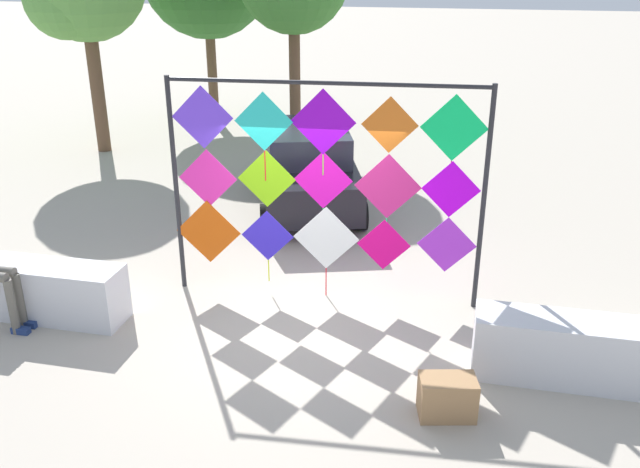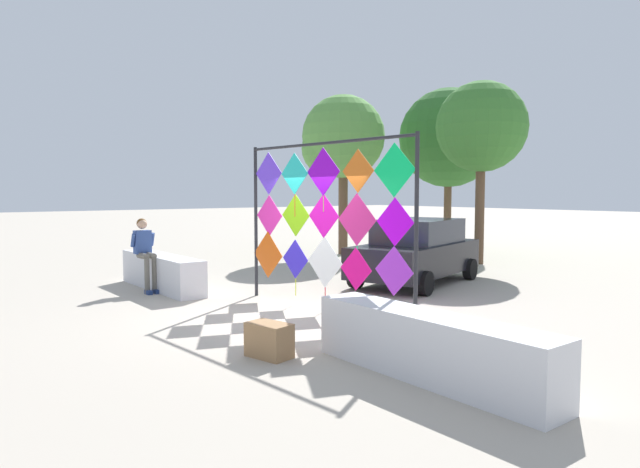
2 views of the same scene
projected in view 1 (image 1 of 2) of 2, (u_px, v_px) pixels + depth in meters
The scene contains 6 objects.
ground at pixel (297, 326), 9.10m from camera, with size 120.00×120.00×0.00m, color #ADA393.
plaza_ledge_left at pixel (9, 287), 9.32m from camera, with size 3.37×0.61×0.78m, color silver.
plaza_ledge_right at pixel (623, 356), 7.71m from camera, with size 3.37×0.61×0.78m, color silver.
kite_display_rack at pixel (323, 175), 9.20m from camera, with size 4.37×0.37×3.23m.
parked_car at pixel (308, 167), 13.24m from camera, with size 2.85×4.35×1.56m.
cardboard_box_large at pixel (447, 397), 7.25m from camera, with size 0.61×0.36×0.46m, color #9E754C.
Camera 1 is at (2.04, -7.67, 4.64)m, focal length 37.75 mm.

